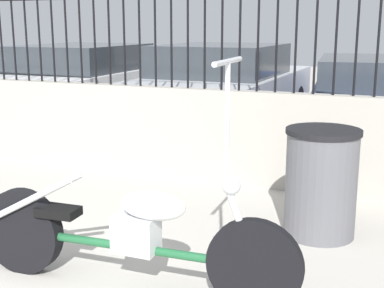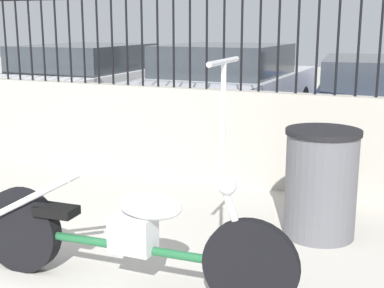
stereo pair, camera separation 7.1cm
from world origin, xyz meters
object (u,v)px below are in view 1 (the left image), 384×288
Objects in this scene: motorcycle_green at (114,232)px; car_silver at (224,88)px; car_blue at (379,100)px; car_white at (88,83)px; trash_bin at (321,182)px.

motorcycle_green is 0.54× the size of car_silver.
car_silver is 0.90× the size of car_blue.
car_white is 1.08× the size of car_silver.
trash_bin is at bearing -129.95° from car_white.
car_blue is (4.77, 0.16, -0.06)m from car_white.
trash_bin is at bearing 49.75° from motorcycle_green.
motorcycle_green is at bearing 159.49° from car_blue.
car_white is at bearing 93.21° from car_silver.
trash_bin is 0.21× the size of car_silver.
car_silver is at bearing -88.95° from car_white.
car_silver is (-1.00, 5.17, 0.32)m from motorcycle_green.
car_blue is at bearing -87.44° from car_silver.
car_white is (-4.55, 3.66, 0.25)m from trash_bin.
trash_bin is 4.30m from car_silver.
car_blue is (1.32, 5.23, 0.26)m from motorcycle_green.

